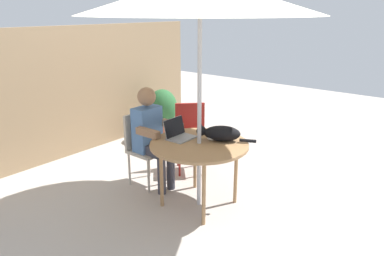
% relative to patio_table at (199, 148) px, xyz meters
% --- Properties ---
extents(ground_plane, '(14.00, 14.00, 0.00)m').
position_rel_patio_table_xyz_m(ground_plane, '(0.00, 0.00, -0.68)').
color(ground_plane, '#ADA399').
extents(fence_back, '(4.94, 0.08, 1.90)m').
position_rel_patio_table_xyz_m(fence_back, '(0.00, 2.45, 0.27)').
color(fence_back, '#937756').
rests_on(fence_back, ground).
extents(patio_table, '(1.07, 1.07, 0.74)m').
position_rel_patio_table_xyz_m(patio_table, '(0.00, 0.00, 0.00)').
color(patio_table, '#9E754C').
rests_on(patio_table, ground).
extents(chair_occupied, '(0.40, 0.40, 0.90)m').
position_rel_patio_table_xyz_m(chair_occupied, '(0.00, 0.89, -0.15)').
color(chair_occupied, '#B2A899').
rests_on(chair_occupied, ground).
extents(chair_empty, '(0.57, 0.57, 0.90)m').
position_rel_patio_table_xyz_m(chair_empty, '(0.72, 0.71, -0.15)').
color(chair_empty, maroon).
rests_on(chair_empty, ground).
extents(person_seated, '(0.48, 0.48, 1.24)m').
position_rel_patio_table_xyz_m(person_seated, '(0.00, 0.73, 0.02)').
color(person_seated, '#4C72A5').
rests_on(person_seated, ground).
extents(laptop, '(0.30, 0.25, 0.21)m').
position_rel_patio_table_xyz_m(laptop, '(-0.01, 0.29, 0.12)').
color(laptop, gray).
rests_on(laptop, patio_table).
extents(cat, '(0.37, 0.59, 0.17)m').
position_rel_patio_table_xyz_m(cat, '(0.20, -0.13, 0.14)').
color(cat, black).
rests_on(cat, patio_table).
extents(potted_plant_near_fence, '(0.49, 0.49, 0.85)m').
position_rel_patio_table_xyz_m(potted_plant_near_fence, '(1.37, 1.87, -0.21)').
color(potted_plant_near_fence, '#9E5138').
rests_on(potted_plant_near_fence, ground).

